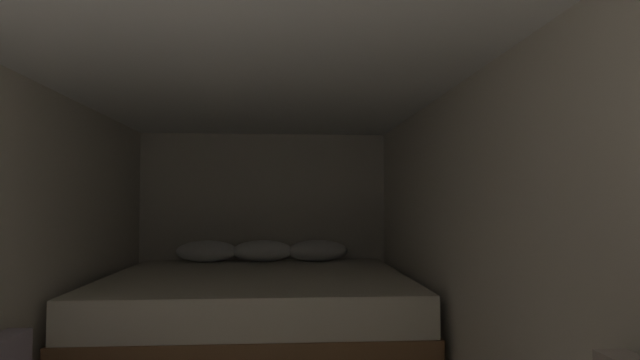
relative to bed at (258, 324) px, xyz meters
name	(u,v)px	position (x,y,z in m)	size (l,w,h in m)	color
wall_back	(264,236)	(0.00, 1.07, 0.60)	(2.48, 0.05, 2.01)	beige
wall_right	(494,270)	(1.22, -1.56, 0.60)	(0.05, 5.20, 2.01)	beige
ceiling_slab	(242,55)	(0.00, -1.56, 1.63)	(2.48, 5.20, 0.05)	white
bed	(258,324)	(0.00, 0.00, 0.00)	(2.26, 2.04, 0.99)	brown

